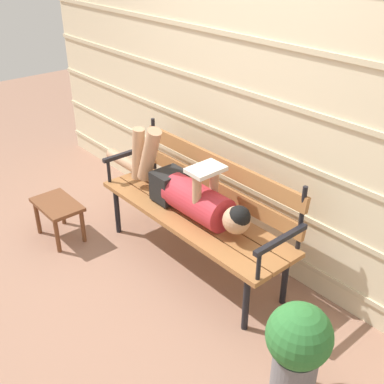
{
  "coord_description": "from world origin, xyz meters",
  "views": [
    {
      "loc": [
        2.28,
        -1.85,
        2.3
      ],
      "look_at": [
        0.0,
        0.1,
        0.64
      ],
      "focal_mm": 44.58,
      "sensor_mm": 36.0,
      "label": 1
    }
  ],
  "objects_px": {
    "potted_plant": "(297,348)",
    "park_bench": "(199,205)",
    "footstool": "(58,210)",
    "reclining_person": "(185,190)"
  },
  "relations": [
    {
      "from": "park_bench",
      "to": "footstool",
      "type": "height_order",
      "value": "park_bench"
    },
    {
      "from": "reclining_person",
      "to": "footstool",
      "type": "bearing_deg",
      "value": -146.67
    },
    {
      "from": "potted_plant",
      "to": "park_bench",
      "type": "bearing_deg",
      "value": 161.46
    },
    {
      "from": "park_bench",
      "to": "reclining_person",
      "type": "height_order",
      "value": "reclining_person"
    },
    {
      "from": "park_bench",
      "to": "footstool",
      "type": "relative_size",
      "value": 3.76
    },
    {
      "from": "park_bench",
      "to": "footstool",
      "type": "xyz_separation_m",
      "value": [
        -1.0,
        -0.67,
        -0.23
      ]
    },
    {
      "from": "footstool",
      "to": "potted_plant",
      "type": "height_order",
      "value": "potted_plant"
    },
    {
      "from": "park_bench",
      "to": "footstool",
      "type": "bearing_deg",
      "value": -145.97
    },
    {
      "from": "park_bench",
      "to": "footstool",
      "type": "distance_m",
      "value": 1.23
    },
    {
      "from": "reclining_person",
      "to": "park_bench",
      "type": "bearing_deg",
      "value": 41.05
    }
  ]
}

